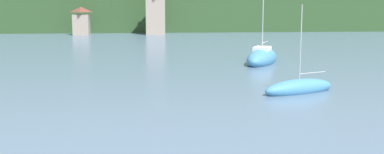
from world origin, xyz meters
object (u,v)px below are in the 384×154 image
Objects in this scene: shore_building_westcentral at (155,12)px; sailboat_far_2 at (262,58)px; shore_building_west at (81,21)px; sailboat_mid_3 at (299,88)px.

sailboat_far_2 is (10.09, -53.56, -4.38)m from shore_building_westcentral.
shore_building_westcentral is 0.96× the size of sailboat_far_2.
sailboat_mid_3 is (24.32, -70.18, -2.64)m from shore_building_west.
shore_building_westcentral is at bearing 1.31° from shore_building_west.
shore_building_west is 0.93× the size of sailboat_mid_3.
shore_building_west is 16.12m from shore_building_westcentral.
shore_building_westcentral reaches higher than sailboat_far_2.
shore_building_westcentral is (15.99, 0.37, 1.98)m from shore_building_west.
sailboat_far_2 is at bearing -118.46° from sailboat_mid_3.
sailboat_mid_3 is at bearing 21.50° from sailboat_far_2.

